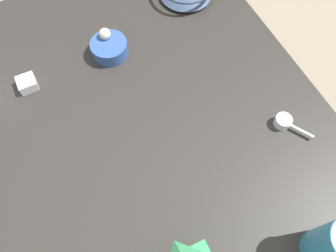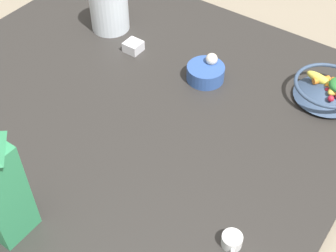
% 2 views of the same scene
% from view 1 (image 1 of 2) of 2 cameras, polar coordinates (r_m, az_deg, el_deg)
% --- Properties ---
extents(ground_plane, '(6.00, 6.00, 0.00)m').
position_cam_1_polar(ground_plane, '(0.89, -11.18, -2.59)').
color(ground_plane, gray).
extents(countertop, '(1.18, 1.18, 0.03)m').
position_cam_1_polar(countertop, '(0.87, -11.37, -2.14)').
color(countertop, '#2D2B28').
rests_on(countertop, ground_plane).
extents(drinking_cup, '(0.09, 0.09, 0.16)m').
position_cam_1_polar(drinking_cup, '(0.76, 27.23, -17.94)').
color(drinking_cup, '#3893C6').
rests_on(drinking_cup, countertop).
extents(spice_jar, '(0.05, 0.05, 0.03)m').
position_cam_1_polar(spice_jar, '(0.98, -23.27, 6.79)').
color(spice_jar, silver).
rests_on(spice_jar, countertop).
extents(measuring_scoop, '(0.09, 0.07, 0.03)m').
position_cam_1_polar(measuring_scoop, '(0.89, 19.58, 0.65)').
color(measuring_scoop, white).
rests_on(measuring_scoop, countertop).
extents(garlic_bowl, '(0.10, 0.10, 0.07)m').
position_cam_1_polar(garlic_bowl, '(0.98, -10.23, 13.36)').
color(garlic_bowl, '#3356A3').
rests_on(garlic_bowl, countertop).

